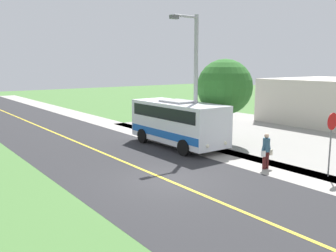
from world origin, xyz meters
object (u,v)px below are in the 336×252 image
street_light_pole (194,76)px  pedestrian_with_bags (266,150)px  tree_curbside (225,87)px  stop_sign (331,133)px  shuttle_bus_front (178,121)px

street_light_pole → pedestrian_with_bags: bearing=89.9°
street_light_pole → tree_curbside: (-2.53, -0.02, -0.72)m
tree_curbside → stop_sign: bearing=80.6°
stop_sign → tree_curbside: 8.12m
pedestrian_with_bags → stop_sign: (-1.24, 2.50, 1.04)m
stop_sign → tree_curbside: (-1.30, -7.85, 1.58)m
shuttle_bus_front → pedestrian_with_bags: 6.42m
shuttle_bus_front → street_light_pole: street_light_pole is taller
pedestrian_with_bags → street_light_pole: size_ratio=0.22×
stop_sign → tree_curbside: size_ratio=0.54×
street_light_pole → shuttle_bus_front: bearing=-71.0°
pedestrian_with_bags → street_light_pole: 6.29m
shuttle_bus_front → stop_sign: stop_sign is taller
shuttle_bus_front → stop_sign: 9.03m
shuttle_bus_front → street_light_pole: size_ratio=0.89×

